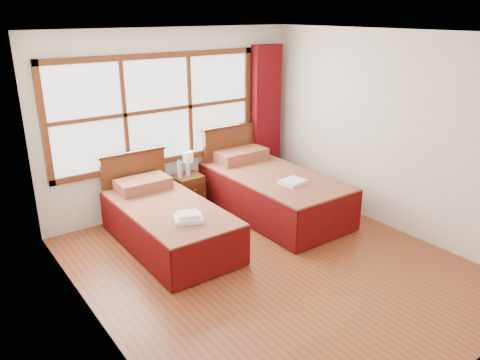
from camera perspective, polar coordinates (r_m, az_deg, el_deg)
floor at (r=5.58m, az=3.76°, el=-10.32°), size 4.50×4.50×0.00m
ceiling at (r=4.82m, az=4.49°, el=17.42°), size 4.50×4.50×0.00m
wall_back at (r=6.86m, az=-8.11°, el=7.08°), size 4.00×0.00×4.00m
wall_left at (r=4.13m, az=-17.78°, el=-2.49°), size 0.00×4.50×4.50m
wall_right at (r=6.48m, az=17.88°, el=5.53°), size 0.00×4.50×4.50m
window at (r=6.68m, az=-9.94°, el=8.37°), size 3.16×0.06×1.56m
curtain at (r=7.64m, az=3.16°, el=7.56°), size 0.50×0.16×2.30m
bed_left at (r=5.98m, az=-8.88°, el=-5.02°), size 1.03×2.05×1.00m
bed_right at (r=6.82m, az=3.74°, el=-1.24°), size 1.17×2.26×1.14m
nightstand at (r=6.98m, az=-6.31°, el=-1.53°), size 0.40×0.40×0.53m
towels_left at (r=5.42m, az=-6.30°, el=-4.53°), size 0.40×0.38×0.09m
towels_right at (r=6.34m, az=6.45°, el=-0.24°), size 0.34×0.31×0.05m
lamp at (r=6.98m, az=-6.37°, el=2.77°), size 0.17×0.17×0.32m
bottle_near at (r=6.78m, az=-7.38°, el=1.25°), size 0.07×0.07×0.26m
bottle_far at (r=6.83m, az=-6.35°, el=1.37°), size 0.07×0.07×0.25m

